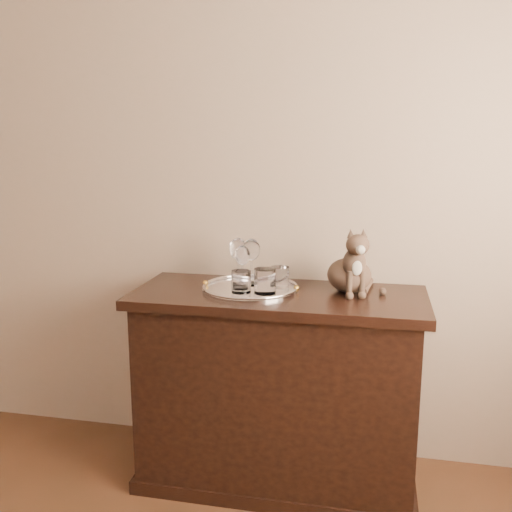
{
  "coord_description": "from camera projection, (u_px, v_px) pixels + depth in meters",
  "views": [
    {
      "loc": [
        0.98,
        -0.29,
        1.47
      ],
      "look_at": [
        0.5,
        1.95,
        1.0
      ],
      "focal_mm": 40.0,
      "sensor_mm": 36.0,
      "label": 1
    }
  ],
  "objects": [
    {
      "name": "wine_glass_b",
      "position": [
        251.0,
        262.0,
        2.43
      ],
      "size": [
        0.07,
        0.07,
        0.2
      ],
      "primitive_type": null,
      "color": "white",
      "rests_on": "tray"
    },
    {
      "name": "tray",
      "position": [
        250.0,
        289.0,
        2.39
      ],
      "size": [
        0.4,
        0.4,
        0.01
      ],
      "primitive_type": "cylinder",
      "color": "white",
      "rests_on": "sideboard"
    },
    {
      "name": "sideboard",
      "position": [
        278.0,
        389.0,
        2.42
      ],
      "size": [
        1.2,
        0.5,
        0.85
      ],
      "primitive_type": null,
      "color": "black",
      "rests_on": "ground"
    },
    {
      "name": "wine_glass_a",
      "position": [
        238.0,
        260.0,
        2.45
      ],
      "size": [
        0.07,
        0.07,
        0.2
      ],
      "primitive_type": null,
      "color": "white",
      "rests_on": "tray"
    },
    {
      "name": "wall_back",
      "position": [
        164.0,
        165.0,
        2.65
      ],
      "size": [
        4.0,
        0.1,
        2.7
      ],
      "primitive_type": "cube",
      "color": "#BEA68E",
      "rests_on": "ground"
    },
    {
      "name": "tumbler_c",
      "position": [
        280.0,
        277.0,
        2.39
      ],
      "size": [
        0.08,
        0.08,
        0.09
      ],
      "primitive_type": "cylinder",
      "color": "white",
      "rests_on": "tray"
    },
    {
      "name": "cat",
      "position": [
        350.0,
        259.0,
        2.33
      ],
      "size": [
        0.34,
        0.33,
        0.28
      ],
      "primitive_type": null,
      "rotation": [
        0.0,
        0.0,
        0.32
      ],
      "color": "#4E3B2E",
      "rests_on": "sideboard"
    },
    {
      "name": "tumbler_a",
      "position": [
        265.0,
        281.0,
        2.29
      ],
      "size": [
        0.09,
        0.09,
        0.1
      ],
      "primitive_type": "cylinder",
      "color": "silver",
      "rests_on": "tray"
    },
    {
      "name": "wine_glass_d",
      "position": [
        242.0,
        266.0,
        2.39
      ],
      "size": [
        0.07,
        0.07,
        0.18
      ],
      "primitive_type": null,
      "color": "silver",
      "rests_on": "tray"
    },
    {
      "name": "tumbler_b",
      "position": [
        241.0,
        282.0,
        2.3
      ],
      "size": [
        0.08,
        0.08,
        0.09
      ],
      "primitive_type": "cylinder",
      "color": "white",
      "rests_on": "tray"
    }
  ]
}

